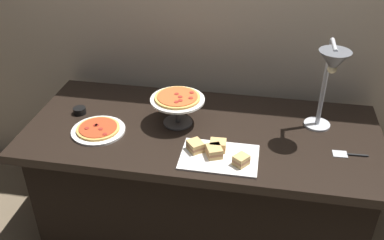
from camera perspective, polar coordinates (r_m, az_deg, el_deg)
The scene contains 9 objects.
ground_plane at distance 2.80m, azimuth 1.16°, elevation -14.32°, with size 8.00×8.00×0.00m, color brown.
back_wall at distance 2.56m, azimuth 3.31°, elevation 13.23°, with size 4.40×0.04×2.40m, color tan.
buffet_table at distance 2.53m, azimuth 1.25°, elevation -8.29°, with size 1.90×0.84×0.76m.
heat_lamp at distance 2.14m, azimuth 18.04°, elevation 6.40°, with size 0.15×0.30×0.51m.
pizza_plate_front at distance 2.33m, azimuth -12.38°, elevation -1.25°, with size 0.29×0.29×0.03m.
pizza_plate_center at distance 2.29m, azimuth -1.94°, elevation 2.50°, with size 0.29×0.29×0.17m.
sandwich_platter at distance 2.09m, azimuth 3.39°, elevation -4.48°, with size 0.38×0.26×0.06m.
sauce_cup_near at distance 2.51m, azimuth -14.75°, elevation 1.24°, with size 0.07×0.07×0.04m.
serving_spatula at distance 2.25m, azimuth 20.12°, elevation -4.34°, with size 0.17×0.06×0.01m.
Camera 1 is at (0.29, -1.91, 2.02)m, focal length 40.04 mm.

